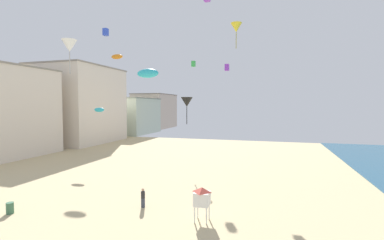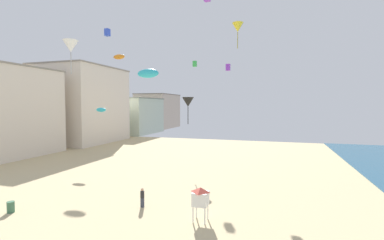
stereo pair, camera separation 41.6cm
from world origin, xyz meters
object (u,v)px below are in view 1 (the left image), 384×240
(kite_yellow_delta, at_px, (236,28))
(kite_purple_box, at_px, (227,67))
(kite_blue_box, at_px, (106,32))
(kite_orange_parafoil, at_px, (117,57))
(kite_white_delta, at_px, (69,46))
(kite_cyan_parafoil, at_px, (99,110))
(kite_cyan_parafoil_2, at_px, (148,73))
(kite_black_delta, at_px, (187,102))
(kite_green_box, at_px, (193,64))
(lifeguard_stand, at_px, (202,197))
(beach_trash_bin, at_px, (10,208))
(kite_flyer, at_px, (143,197))

(kite_yellow_delta, bearing_deg, kite_purple_box, -101.11)
(kite_blue_box, height_order, kite_yellow_delta, kite_yellow_delta)
(kite_purple_box, xyz_separation_m, kite_blue_box, (-16.97, -1.96, 5.36))
(kite_purple_box, xyz_separation_m, kite_orange_parafoil, (-18.47, 3.34, 2.90))
(kite_white_delta, height_order, kite_yellow_delta, kite_yellow_delta)
(kite_cyan_parafoil, xyz_separation_m, kite_cyan_parafoil_2, (12.43, -9.35, 3.91))
(kite_purple_box, height_order, kite_black_delta, kite_purple_box)
(kite_cyan_parafoil, xyz_separation_m, kite_white_delta, (3.33, -9.81, 7.13))
(kite_white_delta, distance_m, kite_cyan_parafoil_2, 9.67)
(kite_blue_box, bearing_deg, kite_cyan_parafoil_2, -38.92)
(kite_green_box, bearing_deg, kite_cyan_parafoil, -166.85)
(kite_black_delta, height_order, kite_blue_box, kite_blue_box)
(kite_cyan_parafoil_2, distance_m, kite_yellow_delta, 17.64)
(kite_white_delta, bearing_deg, kite_green_box, 51.57)
(kite_green_box, bearing_deg, kite_white_delta, -128.43)
(kite_white_delta, distance_m, kite_orange_parafoil, 14.68)
(lifeguard_stand, relative_size, beach_trash_bin, 2.83)
(kite_purple_box, height_order, kite_green_box, kite_green_box)
(lifeguard_stand, height_order, kite_cyan_parafoil_2, kite_cyan_parafoil_2)
(kite_purple_box, bearing_deg, kite_green_box, 158.68)
(lifeguard_stand, xyz_separation_m, kite_cyan_parafoil, (-19.73, 15.52, 6.14))
(beach_trash_bin, bearing_deg, kite_purple_box, 54.37)
(kite_flyer, relative_size, kite_yellow_delta, 0.45)
(kite_cyan_parafoil_2, bearing_deg, kite_purple_box, 58.72)
(kite_white_delta, bearing_deg, kite_yellow_delta, 42.01)
(kite_purple_box, xyz_separation_m, kite_cyan_parafoil_2, (-6.38, -10.51, -1.74))
(kite_purple_box, distance_m, kite_green_box, 5.65)
(kite_cyan_parafoil_2, bearing_deg, beach_trash_bin, -130.08)
(kite_flyer, relative_size, kite_blue_box, 1.65)
(kite_purple_box, distance_m, kite_white_delta, 19.04)
(kite_cyan_parafoil, relative_size, kite_cyan_parafoil_2, 0.71)
(lifeguard_stand, height_order, kite_black_delta, kite_black_delta)
(beach_trash_bin, height_order, kite_cyan_parafoil, kite_cyan_parafoil)
(lifeguard_stand, relative_size, kite_orange_parafoil, 1.25)
(kite_green_box, bearing_deg, kite_yellow_delta, 15.19)
(kite_yellow_delta, bearing_deg, kite_white_delta, -137.99)
(kite_purple_box, bearing_deg, kite_blue_box, -173.40)
(lifeguard_stand, distance_m, kite_blue_box, 28.82)
(kite_flyer, bearing_deg, kite_purple_box, 59.50)
(kite_cyan_parafoil, distance_m, kite_cyan_parafoil_2, 16.04)
(kite_white_delta, xyz_separation_m, kite_cyan_parafoil_2, (9.11, 0.46, -3.22))
(kite_yellow_delta, bearing_deg, beach_trash_bin, -122.45)
(kite_cyan_parafoil_2, bearing_deg, kite_cyan_parafoil, 143.07)
(kite_black_delta, xyz_separation_m, kite_green_box, (0.38, 1.98, 5.53))
(kite_white_delta, bearing_deg, kite_flyer, -22.40)
(kite_white_delta, relative_size, kite_yellow_delta, 1.02)
(kite_white_delta, bearing_deg, kite_cyan_parafoil_2, 2.90)
(kite_green_box, distance_m, kite_yellow_delta, 7.95)
(kite_white_delta, relative_size, kite_black_delta, 0.98)
(lifeguard_stand, xyz_separation_m, kite_purple_box, (-0.91, 16.68, 11.80))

